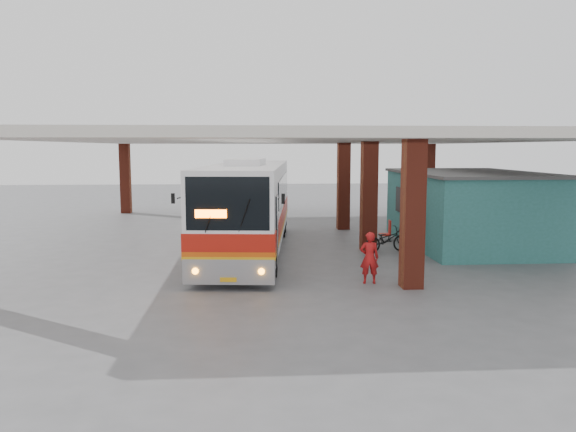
{
  "coord_description": "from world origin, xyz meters",
  "views": [
    {
      "loc": [
        -1.76,
        -18.91,
        4.1
      ],
      "look_at": [
        -0.43,
        0.0,
        1.79
      ],
      "focal_mm": 35.0,
      "sensor_mm": 36.0,
      "label": 1
    }
  ],
  "objects_px": {
    "motorcycle": "(387,239)",
    "coach_bus": "(249,206)",
    "red_chair": "(387,231)",
    "pedestrian": "(369,258)"
  },
  "relations": [
    {
      "from": "coach_bus",
      "to": "red_chair",
      "type": "xyz_separation_m",
      "value": [
        6.15,
        2.35,
        -1.42
      ]
    },
    {
      "from": "motorcycle",
      "to": "coach_bus",
      "type": "bearing_deg",
      "value": 66.57
    },
    {
      "from": "coach_bus",
      "to": "motorcycle",
      "type": "bearing_deg",
      "value": 0.9
    },
    {
      "from": "pedestrian",
      "to": "red_chair",
      "type": "relative_size",
      "value": 1.77
    },
    {
      "from": "motorcycle",
      "to": "red_chair",
      "type": "bearing_deg",
      "value": -33.5
    },
    {
      "from": "pedestrian",
      "to": "motorcycle",
      "type": "bearing_deg",
      "value": -105.21
    },
    {
      "from": "coach_bus",
      "to": "pedestrian",
      "type": "bearing_deg",
      "value": -51.06
    },
    {
      "from": "motorcycle",
      "to": "pedestrian",
      "type": "distance_m",
      "value": 5.37
    },
    {
      "from": "motorcycle",
      "to": "pedestrian",
      "type": "xyz_separation_m",
      "value": [
        -1.79,
        -5.06,
        0.29
      ]
    },
    {
      "from": "red_chair",
      "to": "pedestrian",
      "type": "bearing_deg",
      "value": -102.32
    }
  ]
}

